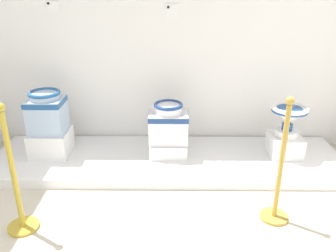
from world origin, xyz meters
TOP-DOWN VIEW (x-y plane):
  - wall_back at (2.10, 2.94)m, footprint 4.40×0.06m
  - display_platform at (2.10, 2.40)m, footprint 3.58×0.98m
  - plinth_block_leftmost at (0.89, 2.45)m, footprint 0.38×0.37m
  - antique_toilet_leftmost at (0.89, 2.45)m, footprint 0.35×0.33m
  - plinth_block_tall_cobalt at (2.11, 2.46)m, footprint 0.38×0.35m
  - antique_toilet_tall_cobalt at (2.11, 2.46)m, footprint 0.40×0.31m
  - plinth_block_broad_patterned at (3.31, 2.46)m, footprint 0.32×0.33m
  - antique_toilet_broad_patterned at (3.31, 2.46)m, footprint 0.37×0.37m
  - info_placard_first at (0.93, 2.91)m, footprint 0.13×0.01m
  - info_placard_second at (2.14, 2.91)m, footprint 0.13×0.01m
  - stanchion_post_near_left at (0.99, 1.37)m, footprint 0.24×0.24m
  - stanchion_post_near_right at (2.97, 1.51)m, footprint 0.23×0.23m

SIDE VIEW (x-z plane):
  - display_platform at x=2.10m, z-range 0.00..0.10m
  - plinth_block_tall_cobalt at x=2.11m, z-range 0.10..0.24m
  - plinth_block_broad_patterned at x=3.31m, z-range 0.10..0.30m
  - plinth_block_leftmost at x=0.89m, z-range 0.10..0.35m
  - stanchion_post_near_left at x=0.99m, z-range -0.19..0.84m
  - stanchion_post_near_right at x=2.97m, z-range -0.18..0.85m
  - antique_toilet_tall_cobalt at x=2.11m, z-range 0.24..0.65m
  - antique_toilet_broad_patterned at x=3.31m, z-range 0.36..0.68m
  - antique_toilet_leftmost at x=0.89m, z-range 0.36..0.79m
  - wall_back at x=2.10m, z-range 0.00..2.95m
  - info_placard_second at x=2.14m, z-range 1.41..1.56m
  - info_placard_first at x=0.93m, z-range 1.46..1.58m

